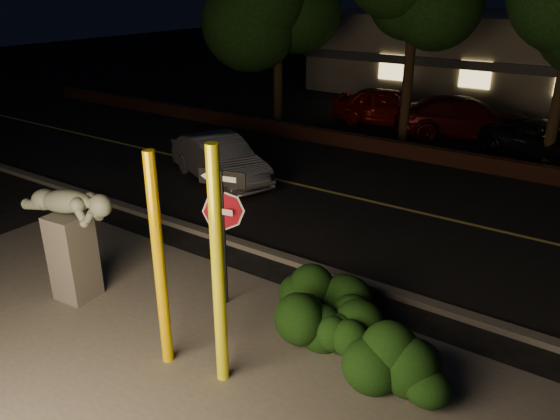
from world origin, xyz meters
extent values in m
plane|color=black|center=(0.00, 10.00, 0.00)|extent=(90.00, 90.00, 0.00)
cube|color=#4C4944|center=(0.00, -1.00, 0.01)|extent=(14.00, 6.00, 0.02)
cube|color=black|center=(0.00, 7.00, 0.01)|extent=(80.00, 8.00, 0.01)
cube|color=#B6A548|center=(0.00, 7.00, 0.02)|extent=(80.00, 0.12, 0.00)
cube|color=#4C4944|center=(0.00, 2.90, 0.06)|extent=(80.00, 0.25, 0.12)
cube|color=#401F14|center=(0.00, 11.30, 0.25)|extent=(40.00, 0.35, 0.50)
cube|color=black|center=(0.00, 17.00, 0.01)|extent=(40.00, 12.00, 0.01)
cube|color=#6C6557|center=(0.00, 25.00, 2.00)|extent=(22.00, 10.00, 4.00)
cube|color=#333338|center=(0.00, 19.90, 2.00)|extent=(22.00, 0.20, 0.40)
cube|color=#FFD87F|center=(-6.00, 19.95, 1.60)|extent=(1.40, 0.08, 1.20)
cube|color=#FFD87F|center=(-2.00, 19.95, 1.60)|extent=(1.40, 0.08, 1.20)
cylinder|color=black|center=(-8.00, 13.00, 1.88)|extent=(0.36, 0.36, 3.75)
cylinder|color=black|center=(-2.50, 13.20, 2.12)|extent=(0.36, 0.36, 4.25)
cylinder|color=black|center=(2.50, 12.80, 2.00)|extent=(0.36, 0.36, 4.00)
cylinder|color=#FFC700|center=(-0.48, -0.87, 1.71)|extent=(0.17, 0.17, 3.42)
cylinder|color=#FFF918|center=(0.49, -0.70, 1.82)|extent=(0.18, 0.18, 3.63)
cylinder|color=black|center=(-0.78, 0.93, 1.29)|extent=(0.06, 0.06, 2.58)
cube|color=white|center=(-0.78, 0.93, 1.84)|extent=(0.38, 0.11, 0.11)
cube|color=black|center=(-0.78, 0.93, 2.44)|extent=(0.86, 0.21, 0.28)
cube|color=white|center=(-0.78, 0.93, 2.44)|extent=(0.54, 0.14, 0.11)
cube|color=#4C4944|center=(-3.22, -0.47, 0.83)|extent=(0.70, 0.70, 1.67)
sphere|color=slate|center=(-2.31, -0.39, 2.04)|extent=(0.39, 0.39, 0.39)
ellipsoid|color=black|center=(1.01, 1.47, 0.52)|extent=(2.20, 1.59, 1.04)
ellipsoid|color=black|center=(1.44, 0.87, 0.52)|extent=(1.66, 0.97, 1.05)
ellipsoid|color=black|center=(2.76, 0.63, 0.49)|extent=(1.59, 1.20, 0.99)
imported|color=#AAA9AE|center=(-5.24, 6.00, 0.66)|extent=(4.25, 2.84, 1.33)
imported|color=maroon|center=(-3.99, 15.09, 0.76)|extent=(4.67, 2.33, 1.53)
imported|color=#430A0E|center=(-0.79, 14.94, 0.76)|extent=(5.62, 4.23, 1.52)
imported|color=black|center=(2.45, 13.64, 0.63)|extent=(4.92, 3.31, 1.25)
camera|label=1|loc=(4.91, -5.62, 5.49)|focal=35.00mm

